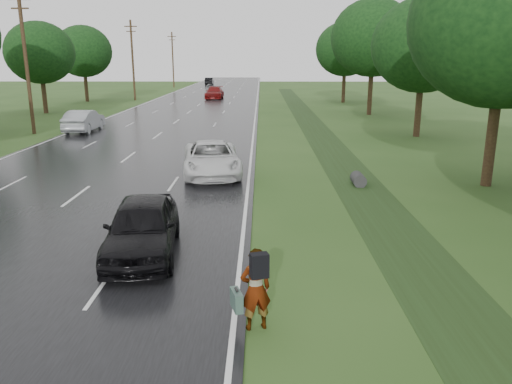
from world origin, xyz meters
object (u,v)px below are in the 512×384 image
object	(u,v)px
pedestrian	(255,288)
silver_sedan	(84,121)
dark_sedan	(142,227)
white_pickup	(212,158)

from	to	relation	value
pedestrian	silver_sedan	xyz separation A→B (m)	(-12.98, 27.74, -0.05)
silver_sedan	dark_sedan	bearing A→B (deg)	112.22
pedestrian	dark_sedan	world-z (taller)	pedestrian
pedestrian	white_pickup	size ratio (longest dim) A/B	0.32
dark_sedan	silver_sedan	distance (m)	25.80
dark_sedan	white_pickup	bearing A→B (deg)	78.37
pedestrian	white_pickup	xyz separation A→B (m)	(-2.18, 13.69, -0.09)
dark_sedan	silver_sedan	world-z (taller)	silver_sedan
white_pickup	silver_sedan	distance (m)	17.72
white_pickup	silver_sedan	size ratio (longest dim) A/B	1.12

